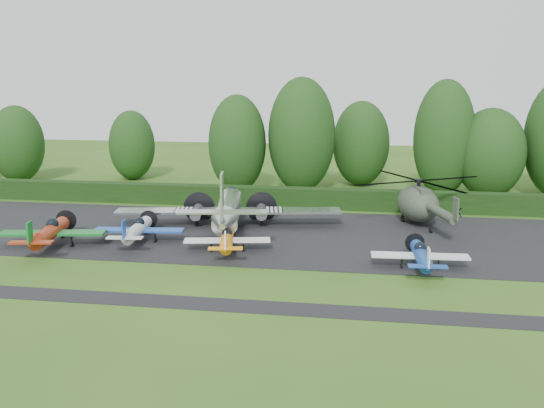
% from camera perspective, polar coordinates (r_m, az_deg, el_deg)
% --- Properties ---
extents(ground, '(160.00, 160.00, 0.00)m').
position_cam_1_polar(ground, '(41.64, -7.96, -6.13)').
color(ground, '#2B4D15').
rests_on(ground, ground).
extents(apron, '(70.00, 18.00, 0.01)m').
position_cam_1_polar(apron, '(50.90, -4.71, -2.72)').
color(apron, black).
rests_on(apron, ground).
extents(taxiway_verge, '(70.00, 2.00, 0.00)m').
position_cam_1_polar(taxiway_verge, '(36.28, -10.74, -8.98)').
color(taxiway_verge, black).
rests_on(taxiway_verge, ground).
extents(hedgerow, '(90.00, 1.60, 2.00)m').
position_cam_1_polar(hedgerow, '(61.35, -2.29, -0.18)').
color(hedgerow, black).
rests_on(hedgerow, ground).
extents(transport_plane, '(19.47, 14.93, 6.24)m').
position_cam_1_polar(transport_plane, '(51.41, -4.22, -0.58)').
color(transport_plane, silver).
rests_on(transport_plane, ground).
extents(light_plane_red, '(7.98, 8.39, 3.07)m').
position_cam_1_polar(light_plane_red, '(48.84, -20.17, -2.51)').
color(light_plane_red, '#97280D').
rests_on(light_plane_red, ground).
extents(light_plane_white, '(7.05, 7.41, 2.71)m').
position_cam_1_polar(light_plane_white, '(48.46, -12.55, -2.35)').
color(light_plane_white, silver).
rests_on(light_plane_white, ground).
extents(light_plane_orange, '(6.40, 6.73, 2.46)m').
position_cam_1_polar(light_plane_orange, '(44.87, -4.25, -3.37)').
color(light_plane_orange, orange).
rests_on(light_plane_orange, ground).
extents(light_plane_blue, '(6.54, 6.88, 2.52)m').
position_cam_1_polar(light_plane_blue, '(42.01, 13.84, -4.72)').
color(light_plane_blue, '#184094').
rests_on(light_plane_blue, ground).
extents(helicopter, '(12.46, 14.59, 4.01)m').
position_cam_1_polar(helicopter, '(54.73, 13.58, 0.33)').
color(helicopter, '#313A2D').
rests_on(helicopter, ground).
extents(tree_0, '(7.52, 7.52, 12.87)m').
position_cam_1_polar(tree_0, '(68.05, 2.80, 6.48)').
color(tree_0, black).
rests_on(tree_0, ground).
extents(tree_2, '(7.34, 7.34, 9.65)m').
position_cam_1_polar(tree_2, '(68.85, 19.85, 4.51)').
color(tree_2, black).
rests_on(tree_2, ground).
extents(tree_3, '(6.47, 6.47, 10.96)m').
position_cam_1_polar(tree_3, '(68.22, -3.28, 5.68)').
color(tree_3, black).
rests_on(tree_3, ground).
extents(tree_4, '(6.50, 6.50, 9.46)m').
position_cam_1_polar(tree_4, '(81.22, -22.88, 5.23)').
color(tree_4, black).
rests_on(tree_4, ground).
extents(tree_5, '(6.70, 6.70, 10.10)m').
position_cam_1_polar(tree_5, '(73.02, 8.38, 5.64)').
color(tree_5, black).
rests_on(tree_5, ground).
extents(tree_7, '(6.56, 6.56, 12.65)m').
position_cam_1_polar(tree_7, '(68.32, 15.90, 5.97)').
color(tree_7, black).
rests_on(tree_7, ground).
extents(tree_8, '(5.75, 5.75, 8.74)m').
position_cam_1_polar(tree_8, '(78.75, -13.05, 5.41)').
color(tree_8, black).
rests_on(tree_8, ground).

